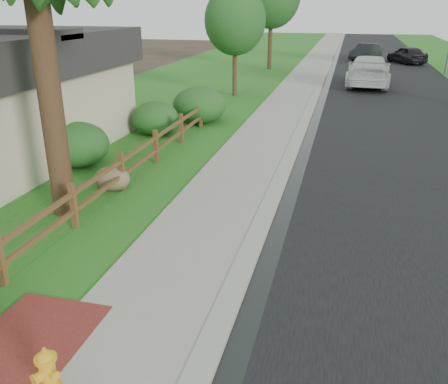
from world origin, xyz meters
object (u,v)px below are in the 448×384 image
(ranch_fence, at_px, (140,156))
(fire_hydrant, at_px, (47,371))
(dark_car_mid, at_px, (407,55))
(white_suv, at_px, (369,71))

(ranch_fence, bearing_deg, fire_hydrant, -74.35)
(dark_car_mid, bearing_deg, ranch_fence, 46.99)
(ranch_fence, distance_m, fire_hydrant, 8.35)
(ranch_fence, bearing_deg, dark_car_mid, 71.96)
(fire_hydrant, bearing_deg, dark_car_mid, 78.55)
(white_suv, relative_size, dark_car_mid, 1.48)
(white_suv, xyz_separation_m, dark_car_mid, (3.45, 12.86, -0.19))
(white_suv, bearing_deg, dark_car_mid, -102.65)
(fire_hydrant, relative_size, white_suv, 0.11)
(dark_car_mid, bearing_deg, fire_hydrant, 53.59)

